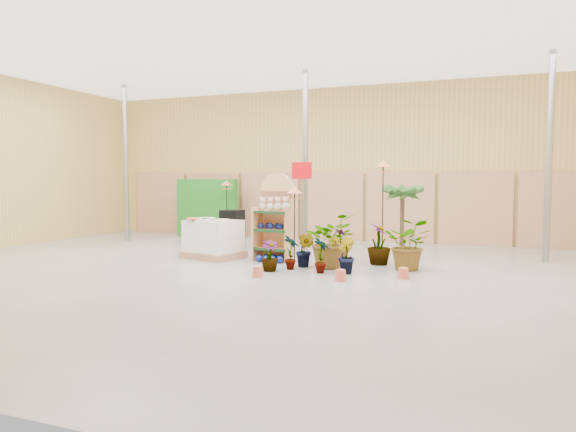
% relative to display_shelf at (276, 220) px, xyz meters
% --- Properties ---
extents(room, '(15.20, 12.10, 4.70)m').
position_rel_display_shelf_xyz_m(room, '(0.08, -0.83, 1.33)').
color(room, slate).
rests_on(room, ground).
extents(display_shelf, '(0.86, 0.60, 1.93)m').
position_rel_display_shelf_xyz_m(display_shelf, '(0.00, 0.00, 0.00)').
color(display_shelf, tan).
rests_on(display_shelf, ground).
extents(teddy_bears, '(0.72, 0.19, 0.31)m').
position_rel_display_shelf_xyz_m(teddy_bears, '(0.03, -0.09, 0.34)').
color(teddy_bears, '#BEB6A0').
rests_on(teddy_bears, display_shelf).
extents(gazing_balls_shelf, '(0.71, 0.24, 0.13)m').
position_rel_display_shelf_xyz_m(gazing_balls_shelf, '(0.00, -0.11, -0.12)').
color(gazing_balls_shelf, navy).
rests_on(gazing_balls_shelf, display_shelf).
extents(gazing_balls_floor, '(0.63, 0.39, 0.15)m').
position_rel_display_shelf_xyz_m(gazing_balls_floor, '(0.03, -0.33, -0.81)').
color(gazing_balls_floor, navy).
rests_on(gazing_balls_floor, ground).
extents(pallet_stack, '(1.42, 1.27, 0.90)m').
position_rel_display_shelf_xyz_m(pallet_stack, '(-1.44, -0.24, -0.45)').
color(pallet_stack, '#A97453').
rests_on(pallet_stack, ground).
extents(charcoal_planters, '(0.80, 0.50, 1.00)m').
position_rel_display_shelf_xyz_m(charcoal_planters, '(-1.85, 1.31, -0.47)').
color(charcoal_planters, black).
rests_on(charcoal_planters, ground).
extents(trellis_stock, '(2.00, 0.30, 1.80)m').
position_rel_display_shelf_xyz_m(trellis_stock, '(-3.72, 3.46, 0.02)').
color(trellis_stock, '#1C6D1C').
rests_on(trellis_stock, ground).
extents(offer_sign, '(0.50, 0.08, 2.20)m').
position_rel_display_shelf_xyz_m(offer_sign, '(0.18, 1.24, 0.69)').
color(offer_sign, gray).
rests_on(offer_sign, ground).
extents(bird_table_front, '(0.34, 0.34, 1.63)m').
position_rel_display_shelf_xyz_m(bird_table_front, '(0.59, -0.39, 0.63)').
color(bird_table_front, black).
rests_on(bird_table_front, ground).
extents(bird_table_right, '(0.34, 0.34, 2.19)m').
position_rel_display_shelf_xyz_m(bird_table_right, '(2.29, 0.42, 1.15)').
color(bird_table_right, black).
rests_on(bird_table_right, ground).
extents(bird_table_back, '(0.34, 0.34, 1.76)m').
position_rel_display_shelf_xyz_m(bird_table_back, '(-2.76, 2.93, 0.74)').
color(bird_table_back, black).
rests_on(bird_table_back, ground).
extents(palm, '(0.70, 0.70, 1.76)m').
position_rel_display_shelf_xyz_m(palm, '(2.61, 1.08, 0.62)').
color(palm, '#473721').
rests_on(palm, ground).
extents(potted_plant_0, '(0.44, 0.41, 0.69)m').
position_rel_display_shelf_xyz_m(potted_plant_0, '(0.75, -1.06, -0.54)').
color(potted_plant_0, '#27561D').
rests_on(potted_plant_0, ground).
extents(potted_plant_1, '(0.44, 0.39, 0.71)m').
position_rel_display_shelf_xyz_m(potted_plant_1, '(0.93, -0.70, -0.53)').
color(potted_plant_1, '#27561D').
rests_on(potted_plant_1, ground).
extents(potted_plant_2, '(1.20, 1.26, 1.10)m').
position_rel_display_shelf_xyz_m(potted_plant_2, '(1.40, -0.61, -0.33)').
color(potted_plant_2, '#27561D').
rests_on(potted_plant_2, ground).
extents(potted_plant_3, '(0.57, 0.57, 0.87)m').
position_rel_display_shelf_xyz_m(potted_plant_3, '(2.27, 0.16, -0.45)').
color(potted_plant_3, '#27561D').
rests_on(potted_plant_3, ground).
extents(potted_plant_4, '(0.25, 0.35, 0.63)m').
position_rel_display_shelf_xyz_m(potted_plant_4, '(3.01, 0.25, -0.57)').
color(potted_plant_4, '#27561D').
rests_on(potted_plant_4, ground).
extents(potted_plant_5, '(0.33, 0.27, 0.58)m').
position_rel_display_shelf_xyz_m(potted_plant_5, '(1.41, -0.09, -0.59)').
color(potted_plant_5, '#27561D').
rests_on(potted_plant_5, ground).
extents(potted_plant_6, '(0.76, 0.68, 0.78)m').
position_rel_display_shelf_xyz_m(potted_plant_6, '(1.31, 0.40, -0.49)').
color(potted_plant_6, '#27561D').
rests_on(potted_plant_6, ground).
extents(potted_plant_7, '(0.47, 0.47, 0.60)m').
position_rel_display_shelf_xyz_m(potted_plant_7, '(0.44, -1.39, -0.58)').
color(potted_plant_7, '#27561D').
rests_on(potted_plant_7, ground).
extents(potted_plant_8, '(0.45, 0.43, 0.70)m').
position_rel_display_shelf_xyz_m(potted_plant_8, '(1.43, -1.24, -0.53)').
color(potted_plant_8, '#27561D').
rests_on(potted_plant_8, ground).
extents(potted_plant_9, '(0.47, 0.49, 0.69)m').
position_rel_display_shelf_xyz_m(potted_plant_9, '(1.88, -1.09, -0.54)').
color(potted_plant_9, '#27561D').
rests_on(potted_plant_9, ground).
extents(potted_plant_10, '(0.97, 0.85, 1.03)m').
position_rel_display_shelf_xyz_m(potted_plant_10, '(2.96, -0.30, -0.37)').
color(potted_plant_10, '#27561D').
rests_on(potted_plant_10, ground).
extents(potted_plant_11, '(0.52, 0.52, 0.67)m').
position_rel_display_shelf_xyz_m(potted_plant_11, '(1.24, 0.94, -0.55)').
color(potted_plant_11, '#27561D').
rests_on(potted_plant_11, ground).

